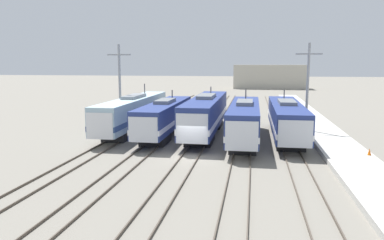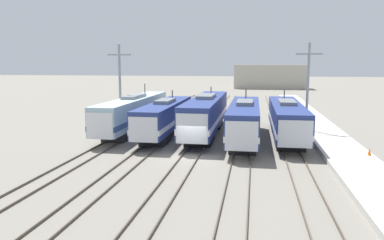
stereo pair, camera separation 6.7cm
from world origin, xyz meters
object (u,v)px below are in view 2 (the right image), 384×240
Objects in this scene: catenary_tower_left at (120,84)px; catenary_tower_right at (308,86)px; locomotive_center at (206,114)px; locomotive_far_left at (133,113)px; locomotive_center_right at (244,121)px; locomotive_center_left at (164,118)px; traffic_cone at (369,152)px; locomotive_far_right at (287,119)px.

catenary_tower_left is 21.49m from catenary_tower_right.
locomotive_far_left is at bearing 175.12° from locomotive_center.
locomotive_center_right is at bearing -139.54° from catenary_tower_right.
locomotive_center_left is 4.57m from locomotive_center.
traffic_cone is (18.66, -7.08, -1.33)m from locomotive_center_left.
locomotive_far_right is 1.79× the size of catenary_tower_right.
locomotive_center_left is 16.01m from catenary_tower_right.
locomotive_far_left is at bearing -38.77° from catenary_tower_left.
locomotive_center is at bearing 142.58° from locomotive_center_right.
traffic_cone is at bearing -22.45° from locomotive_far_left.
catenary_tower_right reaches higher than locomotive_center_left.
locomotive_center_right is 1.72× the size of catenary_tower_left.
catenary_tower_right reaches higher than locomotive_center_right.
catenary_tower_right is (6.63, 5.66, 3.17)m from locomotive_center_right.
catenary_tower_left is (-6.34, 4.07, 3.25)m from locomotive_center_left.
catenary_tower_right is 17.64× the size of traffic_cone.
locomotive_far_left is at bearing 157.55° from traffic_cone.
locomotive_far_right is 19.68m from catenary_tower_left.
locomotive_far_left is 2.00× the size of catenary_tower_left.
locomotive_far_left is at bearing 174.19° from locomotive_far_right.
locomotive_far_left reaches higher than locomotive_far_right.
locomotive_far_left is 1.16× the size of locomotive_center_right.
catenary_tower_left reaches higher than locomotive_far_left.
locomotive_center reaches higher than locomotive_far_right.
catenary_tower_right is (10.89, 2.40, 3.04)m from locomotive_center.
locomotive_far_left reaches higher than locomotive_center.
locomotive_center_right is at bearing -37.42° from locomotive_center.
locomotive_center_left reaches higher than traffic_cone.
locomotive_center_right reaches higher than traffic_cone.
catenary_tower_right is at bearing 4.94° from locomotive_far_left.
locomotive_center is 11.56m from catenary_tower_right.
locomotive_center is 11.28m from catenary_tower_left.
catenary_tower_left is at bearing 141.23° from locomotive_far_left.
locomotive_center_right reaches higher than locomotive_center.
catenary_tower_left is (-10.60, 2.40, 3.04)m from locomotive_center.
catenary_tower_left is at bearing 159.14° from locomotive_center_right.
locomotive_center_left is 8.20m from catenary_tower_left.
catenary_tower_left is (-19.11, 3.41, 3.23)m from locomotive_far_right.
catenary_tower_left is (-2.09, 1.68, 3.14)m from locomotive_far_left.
catenary_tower_right is at bearing 40.46° from locomotive_center_right.
catenary_tower_right reaches higher than locomotive_far_left.
traffic_cone is (10.15, -5.49, -1.41)m from locomotive_center_right.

